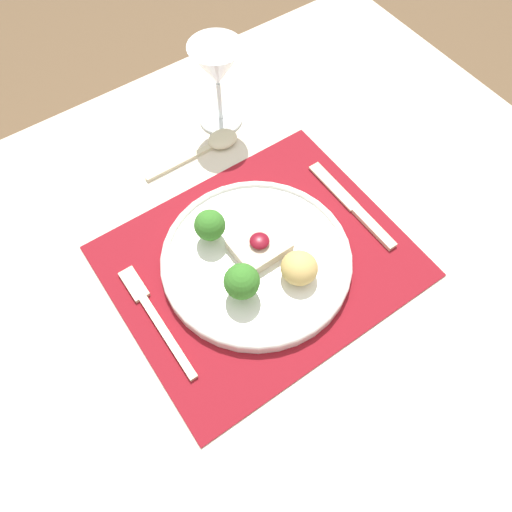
# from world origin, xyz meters

# --- Properties ---
(ground_plane) EXTENTS (8.00, 8.00, 0.00)m
(ground_plane) POSITION_xyz_m (0.00, 0.00, 0.00)
(ground_plane) COLOR brown
(dining_table) EXTENTS (1.18, 0.95, 0.75)m
(dining_table) POSITION_xyz_m (0.00, 0.00, 0.65)
(dining_table) COLOR beige
(dining_table) RESTS_ON ground_plane
(placemat) EXTENTS (0.44, 0.37, 0.00)m
(placemat) POSITION_xyz_m (0.00, 0.00, 0.76)
(placemat) COLOR maroon
(placemat) RESTS_ON dining_table
(dinner_plate) EXTENTS (0.29, 0.29, 0.08)m
(dinner_plate) POSITION_xyz_m (-0.01, -0.00, 0.77)
(dinner_plate) COLOR white
(dinner_plate) RESTS_ON placemat
(fork) EXTENTS (0.02, 0.20, 0.01)m
(fork) POSITION_xyz_m (-0.18, 0.02, 0.76)
(fork) COLOR beige
(fork) RESTS_ON placemat
(knife) EXTENTS (0.02, 0.20, 0.01)m
(knife) POSITION_xyz_m (0.18, -0.01, 0.76)
(knife) COLOR beige
(knife) RESTS_ON placemat
(spoon) EXTENTS (0.19, 0.05, 0.02)m
(spoon) POSITION_xyz_m (0.07, 0.24, 0.76)
(spoon) COLOR beige
(spoon) RESTS_ON dining_table
(wine_glass_near) EXTENTS (0.09, 0.09, 0.16)m
(wine_glass_near) POSITION_xyz_m (0.11, 0.29, 0.87)
(wine_glass_near) COLOR white
(wine_glass_near) RESTS_ON dining_table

